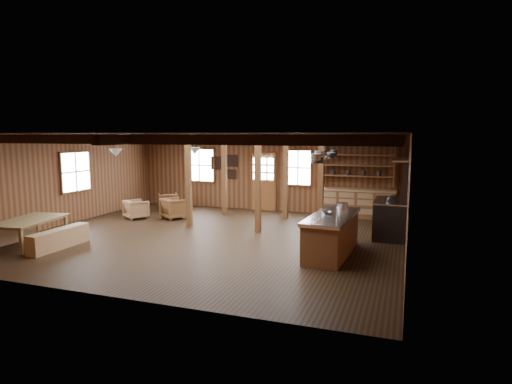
{
  "coord_description": "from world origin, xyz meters",
  "views": [
    {
      "loc": [
        4.96,
        -10.31,
        2.77
      ],
      "look_at": [
        0.9,
        1.13,
        1.14
      ],
      "focal_mm": 30.0,
      "sensor_mm": 36.0,
      "label": 1
    }
  ],
  "objects_px": {
    "armchair_c": "(136,209)",
    "dining_table": "(31,232)",
    "armchair_a": "(168,202)",
    "armchair_b": "(175,208)",
    "commercial_range": "(393,212)",
    "kitchen_island": "(332,234)"
  },
  "relations": [
    {
      "from": "armchair_c",
      "to": "dining_table",
      "type": "bearing_deg",
      "value": 116.01
    },
    {
      "from": "armchair_a",
      "to": "armchair_b",
      "type": "relative_size",
      "value": 0.9
    },
    {
      "from": "armchair_a",
      "to": "armchair_b",
      "type": "xyz_separation_m",
      "value": [
        1.08,
        -1.37,
        0.03
      ]
    },
    {
      "from": "dining_table",
      "to": "armchair_c",
      "type": "distance_m",
      "value": 3.84
    },
    {
      "from": "commercial_range",
      "to": "armchair_c",
      "type": "distance_m",
      "value": 8.12
    },
    {
      "from": "commercial_range",
      "to": "armchair_b",
      "type": "height_order",
      "value": "commercial_range"
    },
    {
      "from": "commercial_range",
      "to": "armchair_a",
      "type": "height_order",
      "value": "commercial_range"
    },
    {
      "from": "commercial_range",
      "to": "dining_table",
      "type": "bearing_deg",
      "value": -154.99
    },
    {
      "from": "kitchen_island",
      "to": "armchair_a",
      "type": "xyz_separation_m",
      "value": [
        -6.72,
        3.92,
        -0.17
      ]
    },
    {
      "from": "armchair_a",
      "to": "armchair_c",
      "type": "relative_size",
      "value": 0.99
    },
    {
      "from": "kitchen_island",
      "to": "armchair_c",
      "type": "bearing_deg",
      "value": 165.95
    },
    {
      "from": "kitchen_island",
      "to": "armchair_b",
      "type": "relative_size",
      "value": 3.35
    },
    {
      "from": "armchair_b",
      "to": "armchair_c",
      "type": "relative_size",
      "value": 1.1
    },
    {
      "from": "dining_table",
      "to": "armchair_b",
      "type": "relative_size",
      "value": 2.47
    },
    {
      "from": "kitchen_island",
      "to": "armchair_b",
      "type": "xyz_separation_m",
      "value": [
        -5.64,
        2.56,
        -0.13
      ]
    },
    {
      "from": "kitchen_island",
      "to": "dining_table",
      "type": "distance_m",
      "value": 7.47
    },
    {
      "from": "kitchen_island",
      "to": "dining_table",
      "type": "height_order",
      "value": "kitchen_island"
    },
    {
      "from": "commercial_range",
      "to": "armchair_c",
      "type": "bearing_deg",
      "value": -178.79
    },
    {
      "from": "commercial_range",
      "to": "dining_table",
      "type": "distance_m",
      "value": 9.43
    },
    {
      "from": "armchair_c",
      "to": "kitchen_island",
      "type": "bearing_deg",
      "value": -164.82
    },
    {
      "from": "kitchen_island",
      "to": "commercial_range",
      "type": "bearing_deg",
      "value": 64.32
    },
    {
      "from": "armchair_c",
      "to": "commercial_range",
      "type": "bearing_deg",
      "value": -146.32
    }
  ]
}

